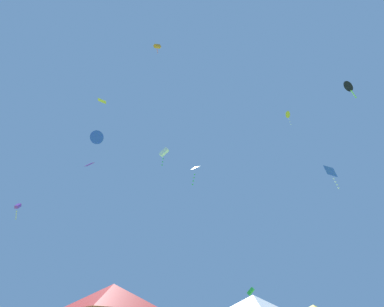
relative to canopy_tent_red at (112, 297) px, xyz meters
The scene contains 13 objects.
canopy_tent_red is the anchor object (origin of this frame).
canopy_tent_white 8.67m from the canopy_tent_red, 33.34° to the left, with size 3.49×3.49×3.74m.
kite_green_delta 18.68m from the canopy_tent_red, 72.32° to the left, with size 1.62×1.59×2.45m.
kite_green_box 23.77m from the canopy_tent_red, 64.65° to the left, with size 0.94×0.78×0.85m.
kite_blue_delta 19.65m from the canopy_tent_red, 125.24° to the left, with size 1.61×1.62×1.38m.
kite_orange_box 22.44m from the canopy_tent_red, 86.64° to the left, with size 0.76×0.70×1.64m.
kite_yellow_delta 29.16m from the canopy_tent_red, 38.53° to the left, with size 1.02×1.00×1.89m.
kite_purple_box 15.99m from the canopy_tent_red, 144.58° to the left, with size 0.43×0.69×1.50m.
kite_white_box 15.73m from the canopy_tent_red, 84.44° to the left, with size 0.95×0.62×2.14m.
kite_black_delta 24.77m from the canopy_tent_red, 11.10° to the left, with size 0.86×1.18×2.27m.
kite_yellow_diamond 20.35m from the canopy_tent_red, 131.09° to the left, with size 1.30×1.24×0.66m.
kite_blue_diamond 27.38m from the canopy_tent_red, 35.01° to the left, with size 1.09×1.06×3.01m.
kite_purple_diamond 28.56m from the canopy_tent_red, 120.20° to the left, with size 1.50×1.51×1.04m.
Camera 1 is at (-0.32, -6.66, 1.56)m, focal length 26.01 mm.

